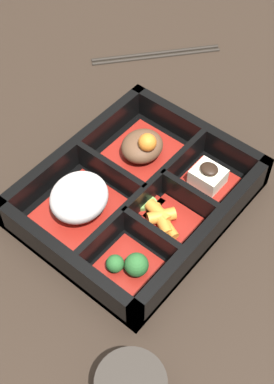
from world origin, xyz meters
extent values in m
plane|color=black|center=(0.00, 0.00, 0.00)|extent=(3.00, 3.00, 0.00)
cube|color=black|center=(0.00, 0.00, 0.01)|extent=(0.27, 0.22, 0.01)
cube|color=black|center=(0.00, -0.10, 0.02)|extent=(0.27, 0.01, 0.05)
cube|color=black|center=(0.00, 0.10, 0.02)|extent=(0.27, 0.01, 0.05)
cube|color=black|center=(-0.13, 0.00, 0.02)|extent=(0.01, 0.22, 0.05)
cube|color=black|center=(0.13, 0.00, 0.02)|extent=(0.01, 0.22, 0.05)
cube|color=black|center=(0.00, -0.01, 0.02)|extent=(0.24, 0.01, 0.05)
cube|color=black|center=(-0.04, -0.06, 0.02)|extent=(0.01, 0.08, 0.05)
cube|color=black|center=(0.03, -0.06, 0.02)|extent=(0.01, 0.08, 0.05)
cube|color=black|center=(0.00, 0.04, 0.02)|extent=(0.01, 0.11, 0.05)
cube|color=maroon|center=(-0.06, 0.04, 0.01)|extent=(0.10, 0.09, 0.01)
ellipsoid|color=silver|center=(-0.06, 0.04, 0.04)|extent=(0.07, 0.07, 0.05)
cube|color=maroon|center=(0.06, 0.04, 0.01)|extent=(0.10, 0.09, 0.01)
ellipsoid|color=brown|center=(0.06, 0.04, 0.03)|extent=(0.06, 0.05, 0.03)
sphere|color=orange|center=(0.06, 0.03, 0.05)|extent=(0.02, 0.02, 0.02)
cube|color=maroon|center=(-0.08, -0.05, 0.01)|extent=(0.06, 0.06, 0.01)
sphere|color=#265B28|center=(-0.10, -0.05, 0.03)|extent=(0.02, 0.02, 0.02)
sphere|color=#265B28|center=(-0.08, -0.06, 0.03)|extent=(0.02, 0.02, 0.02)
sphere|color=#265B28|center=(-0.08, -0.07, 0.03)|extent=(0.03, 0.03, 0.03)
cube|color=maroon|center=(0.00, -0.05, 0.01)|extent=(0.05, 0.06, 0.01)
cylinder|color=orange|center=(-0.01, -0.05, 0.02)|extent=(0.04, 0.03, 0.02)
cylinder|color=orange|center=(-0.01, -0.04, 0.02)|extent=(0.02, 0.04, 0.02)
cylinder|color=orange|center=(-0.01, -0.05, 0.02)|extent=(0.03, 0.03, 0.01)
cylinder|color=orange|center=(-0.01, -0.06, 0.02)|extent=(0.02, 0.04, 0.01)
cylinder|color=orange|center=(-0.01, -0.05, 0.02)|extent=(0.03, 0.04, 0.01)
cube|color=maroon|center=(0.08, -0.05, 0.01)|extent=(0.07, 0.06, 0.01)
cube|color=beige|center=(0.08, -0.05, 0.03)|extent=(0.04, 0.04, 0.02)
ellipsoid|color=black|center=(0.08, -0.05, 0.04)|extent=(0.02, 0.02, 0.01)
cube|color=maroon|center=(0.00, -0.01, 0.01)|extent=(0.04, 0.04, 0.01)
cylinder|color=#75A84C|center=(0.00, -0.01, 0.02)|extent=(0.02, 0.02, 0.00)
cylinder|color=#75A84C|center=(0.00, -0.01, 0.02)|extent=(0.02, 0.02, 0.01)
cylinder|color=#75A84C|center=(0.00, -0.02, 0.02)|extent=(0.02, 0.02, 0.00)
cylinder|color=#75A84C|center=(-0.01, -0.01, 0.02)|extent=(0.02, 0.02, 0.01)
cylinder|color=#597A38|center=(-0.19, -0.15, 0.05)|extent=(0.06, 0.06, 0.01)
cylinder|color=black|center=(0.25, 0.16, 0.00)|extent=(0.17, 0.14, 0.01)
cylinder|color=black|center=(0.25, 0.17, 0.00)|extent=(0.17, 0.14, 0.01)
camera|label=1|loc=(-0.31, -0.26, 0.55)|focal=50.00mm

